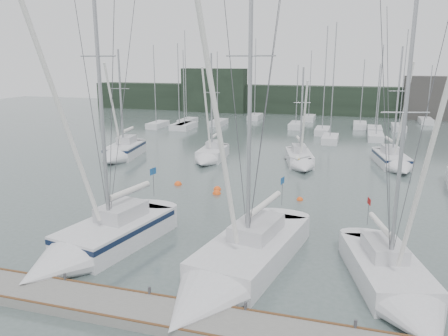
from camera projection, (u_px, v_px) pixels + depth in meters
The scene contains 18 objects.
ground at pixel (225, 265), 20.97m from camera, with size 160.00×160.00×0.00m, color #4D5D59.
dock at pixel (187, 319), 16.27m from camera, with size 24.00×2.00×0.40m, color slate.
far_treeline at pixel (324, 100), 77.98m from camera, with size 90.00×4.00×5.00m, color black.
far_building_left at pixel (214, 90), 81.34m from camera, with size 12.00×3.00×8.00m, color black.
far_building_right at pixel (436, 98), 70.86m from camera, with size 10.00×3.00×7.00m, color #393735.
mast_forest at pixel (333, 127), 60.74m from camera, with size 52.51×25.08×14.57m.
sailboat_near_left at pixel (92, 244), 21.77m from camera, with size 4.85×9.86×16.50m.
sailboat_near_center at pixel (230, 272), 19.13m from camera, with size 5.25×11.76×16.64m.
sailboat_near_right at pixel (400, 292), 17.61m from camera, with size 4.80×8.86×12.86m.
sailboat_mid_a at pixel (120, 153), 43.16m from camera, with size 3.71×7.99×11.42m.
sailboat_mid_b at pixel (209, 156), 42.09m from camera, with size 2.70×6.93×10.93m.
sailboat_mid_c at pixel (301, 162), 40.01m from camera, with size 3.78×7.24×9.63m.
sailboat_mid_d at pixel (395, 162), 39.51m from camera, with size 3.76×7.82×11.51m.
buoy_a at pixel (217, 190), 33.12m from camera, with size 0.57×0.57×0.57m, color #FB5416.
buoy_b at pixel (300, 200), 30.71m from camera, with size 0.46×0.46×0.46m, color #FB5416.
buoy_c at pixel (178, 185), 34.46m from camera, with size 0.59×0.59×0.59m, color #FB5416.
seagull at pixel (298, 158), 17.16m from camera, with size 0.98×0.50×0.20m.
buoy_d at pixel (217, 194), 32.10m from camera, with size 0.61×0.61×0.61m, color #FB5416.
Camera 1 is at (5.46, -18.42, 9.62)m, focal length 35.00 mm.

